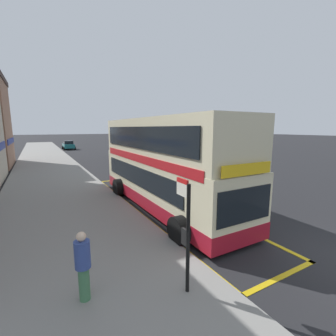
{
  "coord_description": "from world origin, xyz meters",
  "views": [
    {
      "loc": [
        -7.88,
        -2.75,
        3.93
      ],
      "look_at": [
        -2.72,
        6.4,
        2.14
      ],
      "focal_mm": 25.0,
      "sensor_mm": 36.0,
      "label": 1
    }
  ],
  "objects_px": {
    "pedestrian_waiting_near_sign": "(83,264)",
    "parked_car_teal_behind": "(133,153)",
    "double_decker_bus": "(163,166)",
    "parked_car_teal_far": "(68,145)",
    "bus_stop_sign": "(186,227)"
  },
  "relations": [
    {
      "from": "parked_car_teal_far",
      "to": "parked_car_teal_behind",
      "type": "bearing_deg",
      "value": -72.61
    },
    {
      "from": "double_decker_bus",
      "to": "bus_stop_sign",
      "type": "bearing_deg",
      "value": -113.58
    },
    {
      "from": "parked_car_teal_behind",
      "to": "parked_car_teal_far",
      "type": "height_order",
      "value": "same"
    },
    {
      "from": "bus_stop_sign",
      "to": "parked_car_teal_behind",
      "type": "bearing_deg",
      "value": 71.85
    },
    {
      "from": "double_decker_bus",
      "to": "parked_car_teal_far",
      "type": "relative_size",
      "value": 2.53
    },
    {
      "from": "parked_car_teal_far",
      "to": "pedestrian_waiting_near_sign",
      "type": "distance_m",
      "value": 42.45
    },
    {
      "from": "bus_stop_sign",
      "to": "parked_car_teal_far",
      "type": "relative_size",
      "value": 0.63
    },
    {
      "from": "bus_stop_sign",
      "to": "double_decker_bus",
      "type": "bearing_deg",
      "value": 66.42
    },
    {
      "from": "double_decker_bus",
      "to": "parked_car_teal_behind",
      "type": "bearing_deg",
      "value": 73.78
    },
    {
      "from": "pedestrian_waiting_near_sign",
      "to": "parked_car_teal_behind",
      "type": "bearing_deg",
      "value": 66.48
    },
    {
      "from": "double_decker_bus",
      "to": "bus_stop_sign",
      "type": "distance_m",
      "value": 6.49
    },
    {
      "from": "parked_car_teal_far",
      "to": "bus_stop_sign",
      "type": "bearing_deg",
      "value": -90.75
    },
    {
      "from": "bus_stop_sign",
      "to": "parked_car_teal_behind",
      "type": "distance_m",
      "value": 24.61
    },
    {
      "from": "parked_car_teal_behind",
      "to": "bus_stop_sign",
      "type": "bearing_deg",
      "value": -107.53
    },
    {
      "from": "double_decker_bus",
      "to": "pedestrian_waiting_near_sign",
      "type": "xyz_separation_m",
      "value": [
        -4.74,
        -5.12,
        -1.06
      ]
    }
  ]
}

